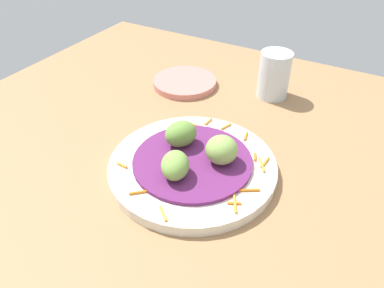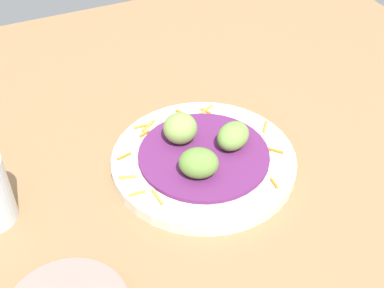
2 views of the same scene
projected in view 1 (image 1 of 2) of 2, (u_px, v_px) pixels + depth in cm
name	position (u px, v px, depth cm)	size (l,w,h in cm)	color
table_surface	(187.00, 199.00, 56.58)	(110.00, 110.00, 2.00)	#936D47
main_plate	(193.00, 167.00, 59.60)	(26.61, 26.61, 1.75)	silver
cabbage_bed	(193.00, 161.00, 58.87)	(18.85, 18.85, 0.64)	#60235B
carrot_garnish	(217.00, 165.00, 58.21)	(25.11, 21.70, 0.40)	orange
guac_scoop_left	(175.00, 165.00, 54.62)	(4.15, 5.37, 3.84)	#759E47
guac_scoop_center	(222.00, 150.00, 57.03)	(4.96, 4.96, 4.46)	#84A851
guac_scoop_right	(181.00, 134.00, 60.62)	(4.39, 5.43, 4.17)	olive
side_plate_small	(185.00, 82.00, 82.59)	(13.87, 13.87, 1.37)	tan
water_glass	(274.00, 75.00, 76.50)	(6.41, 6.41, 9.58)	silver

